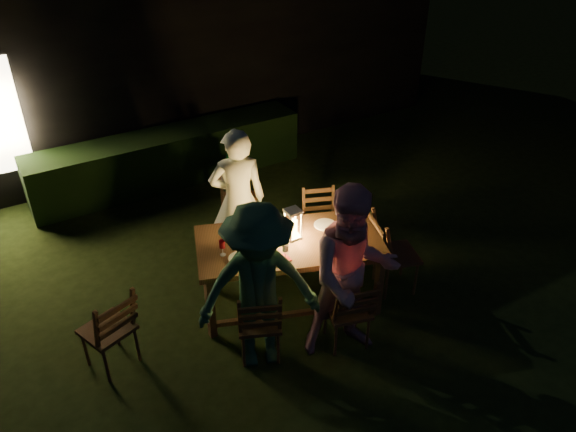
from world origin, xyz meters
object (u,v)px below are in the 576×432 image
ice_bucket (232,171)px  dining_table (289,247)px  chair_spare (111,342)px  person_opp_left (259,289)px  side_table (233,183)px  chair_far_left (241,245)px  person_opp_right (352,274)px  chair_far_right (320,237)px  lantern (293,225)px  bottle_table (266,232)px  chair_near_left (260,334)px  bottle_bucket_b (234,166)px  chair_end (394,266)px  person_house_side (238,200)px  bottle_bucket_a (230,170)px  chair_near_right (347,321)px

ice_bucket → dining_table: bearing=-97.6°
dining_table → chair_spare: 2.03m
person_opp_left → side_table: (0.96, 2.52, -0.34)m
chair_far_left → person_opp_right: 1.93m
chair_spare → chair_far_right: bearing=-10.3°
lantern → bottle_table: bearing=169.4°
chair_far_left → person_opp_right: bearing=126.7°
chair_far_left → person_opp_left: bearing=97.2°
chair_near_left → lantern: 1.19m
chair_near_left → bottle_bucket_b: size_ratio=2.91×
bottle_bucket_b → person_opp_left: bearing=-111.5°
chair_spare → bottle_bucket_b: bearing=19.5°
chair_spare → person_opp_right: person_opp_right is taller
chair_far_right → chair_spare: chair_spare is taller
chair_end → chair_near_left: bearing=-67.7°
bottle_bucket_b → chair_far_left: bearing=-113.2°
person_opp_left → person_house_side: bearing=90.0°
chair_far_left → bottle_bucket_a: 1.16m
person_opp_right → ice_bucket: person_opp_right is taller
chair_far_right → ice_bucket: 1.54m
chair_far_right → bottle_table: bottle_table is taller
chair_near_left → chair_spare: size_ratio=0.95×
chair_near_left → person_opp_left: person_opp_left is taller
person_opp_left → bottle_bucket_a: size_ratio=5.60×
lantern → bottle_bucket_b: bearing=82.9°
chair_end → lantern: (-1.09, 0.45, 0.67)m
person_opp_right → dining_table: bearing=118.8°
dining_table → bottle_bucket_b: bottle_bucket_b is taller
bottle_bucket_b → dining_table: bearing=-98.8°
chair_near_right → side_table: (0.09, 2.78, 0.27)m
person_opp_right → bottle_bucket_a: 2.79m
side_table → bottle_bucket_b: (0.05, 0.04, 0.23)m
bottle_table → chair_near_left: bearing=-124.7°
person_opp_left → chair_far_left: bearing=89.9°
chair_near_left → dining_table: bearing=63.4°
chair_far_right → side_table: 1.49m
person_house_side → lantern: (0.21, -0.89, 0.08)m
chair_end → side_table: chair_end is taller
side_table → bottle_bucket_b: bearing=38.7°
person_opp_right → ice_bucket: (0.11, 2.83, -0.20)m
chair_far_left → chair_spare: (-1.83, -0.81, -0.00)m
chair_near_left → chair_far_right: (1.47, 1.10, -0.00)m
chair_far_right → chair_spare: bearing=30.9°
chair_far_right → chair_end: size_ratio=0.90×
chair_far_left → person_opp_left: person_opp_left is taller
chair_far_right → chair_end: chair_end is taller
chair_near_right → lantern: size_ratio=2.70×
person_opp_left → ice_bucket: (0.96, 2.52, -0.16)m
dining_table → chair_near_right: (0.16, -0.88, -0.45)m
chair_near_left → ice_bucket: bearing=93.0°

